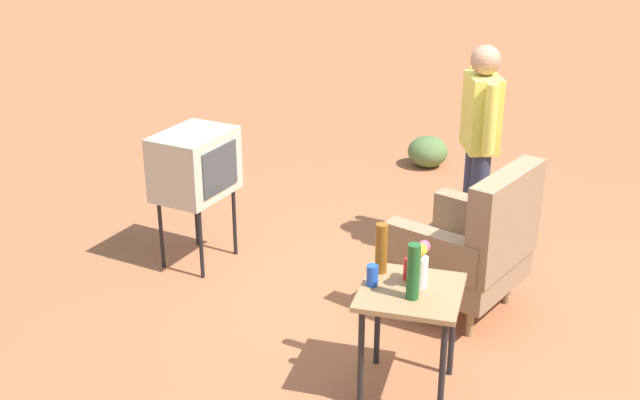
# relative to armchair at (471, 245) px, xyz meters

# --- Properties ---
(ground_plane) EXTENTS (60.00, 60.00, 0.00)m
(ground_plane) POSITION_rel_armchair_xyz_m (-0.04, -0.28, -0.50)
(ground_plane) COLOR #A05B38
(armchair) EXTENTS (1.00, 1.01, 1.06)m
(armchair) POSITION_rel_armchair_xyz_m (0.00, 0.00, 0.00)
(armchair) COLOR #937047
(armchair) RESTS_ON ground
(side_table) EXTENTS (0.56, 0.56, 0.66)m
(side_table) POSITION_rel_armchair_xyz_m (0.99, -0.24, 0.06)
(side_table) COLOR black
(side_table) RESTS_ON ground
(tv_on_stand) EXTENTS (0.68, 0.56, 1.03)m
(tv_on_stand) POSITION_rel_armchair_xyz_m (-0.22, -2.05, 0.28)
(tv_on_stand) COLOR black
(tv_on_stand) RESTS_ON ground
(person_standing) EXTENTS (0.54, 0.33, 1.64)m
(person_standing) POSITION_rel_armchair_xyz_m (-0.91, -0.06, 0.44)
(person_standing) COLOR #2D3347
(person_standing) RESTS_ON ground
(bottle_tall_amber) EXTENTS (0.07, 0.07, 0.30)m
(bottle_tall_amber) POSITION_rel_armchair_xyz_m (0.83, -0.45, 0.31)
(bottle_tall_amber) COLOR brown
(bottle_tall_amber) RESTS_ON side_table
(bottle_wine_green) EXTENTS (0.07, 0.07, 0.32)m
(bottle_wine_green) POSITION_rel_armchair_xyz_m (1.08, -0.22, 0.32)
(bottle_wine_green) COLOR #1E5623
(bottle_wine_green) RESTS_ON side_table
(soda_can_red) EXTENTS (0.07, 0.07, 0.12)m
(soda_can_red) POSITION_rel_armchair_xyz_m (0.87, -0.28, 0.22)
(soda_can_red) COLOR red
(soda_can_red) RESTS_ON side_table
(soda_can_blue) EXTENTS (0.07, 0.07, 0.12)m
(soda_can_blue) POSITION_rel_armchair_xyz_m (1.00, -0.46, 0.22)
(soda_can_blue) COLOR blue
(soda_can_blue) RESTS_ON side_table
(flower_vase) EXTENTS (0.15, 0.10, 0.27)m
(flower_vase) POSITION_rel_armchair_xyz_m (0.94, -0.21, 0.31)
(flower_vase) COLOR silver
(flower_vase) RESTS_ON side_table
(shrub_near) EXTENTS (0.40, 0.40, 0.31)m
(shrub_near) POSITION_rel_armchair_xyz_m (-2.76, -0.69, -0.34)
(shrub_near) COLOR #516B38
(shrub_near) RESTS_ON ground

